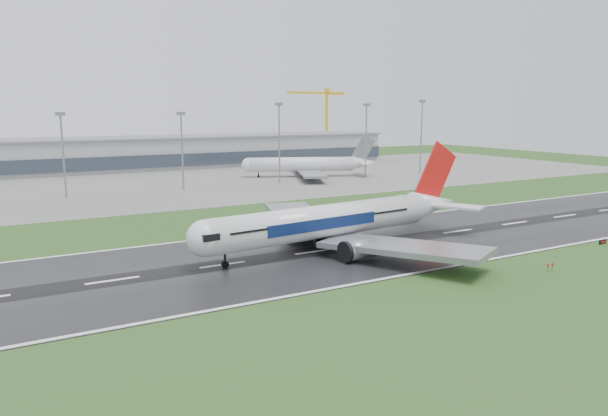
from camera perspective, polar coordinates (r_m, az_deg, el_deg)
ground at (r=124.35m, az=9.09°, el=-3.41°), size 520.00×520.00×0.00m
runway at (r=124.34m, az=9.09°, el=-3.39°), size 400.00×45.00×0.10m
apron at (r=234.10m, az=-10.11°, el=2.91°), size 400.00×130.00×0.08m
terminal at (r=290.54m, az=-14.04°, el=5.62°), size 240.00×36.00×15.00m
main_airliner at (r=115.67m, az=3.95°, el=0.92°), size 76.12×73.18×20.53m
parked_airliner at (r=240.50m, az=0.26°, el=5.36°), size 76.51×74.28×17.51m
tower_crane at (r=345.39m, az=2.37°, el=8.84°), size 42.61×6.72×42.23m
runway_sign at (r=136.19m, az=28.62°, el=-3.13°), size 2.30×0.77×1.04m
floodmast_1 at (r=196.30m, az=-23.72°, el=4.81°), size 0.64×0.64×27.12m
floodmast_2 at (r=203.81m, az=-12.54°, el=5.58°), size 0.64×0.64×27.07m
floodmast_3 at (r=218.07m, az=-2.58°, el=6.56°), size 0.64×0.64×30.61m
floodmast_4 at (r=239.56m, az=6.45°, el=6.82°), size 0.64×0.64×30.52m
floodmast_5 at (r=258.58m, az=12.08°, el=7.10°), size 0.64×0.64×32.32m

